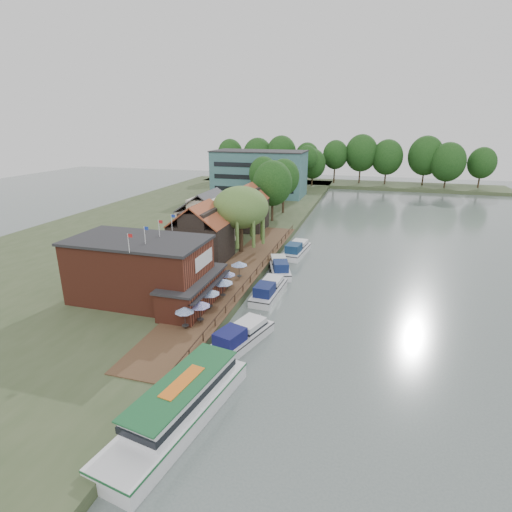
% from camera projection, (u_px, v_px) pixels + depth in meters
% --- Properties ---
extents(ground, '(260.00, 260.00, 0.00)m').
position_uv_depth(ground, '(278.00, 320.00, 43.55)').
color(ground, '#4F5B5A').
rests_on(ground, ground).
extents(land_bank, '(50.00, 140.00, 1.00)m').
position_uv_depth(land_bank, '(177.00, 224.00, 83.22)').
color(land_bank, '#384728').
rests_on(land_bank, ground).
extents(quay_deck, '(6.00, 50.00, 0.10)m').
position_uv_depth(quay_deck, '(238.00, 273.00, 54.44)').
color(quay_deck, '#47301E').
rests_on(quay_deck, land_bank).
extents(quay_rail, '(0.20, 49.00, 1.00)m').
position_uv_depth(quay_rail, '(258.00, 270.00, 54.03)').
color(quay_rail, black).
rests_on(quay_rail, land_bank).
extents(pub, '(20.00, 11.00, 7.30)m').
position_uv_depth(pub, '(156.00, 271.00, 44.88)').
color(pub, maroon).
rests_on(pub, land_bank).
extents(hotel_block, '(25.40, 12.40, 12.30)m').
position_uv_depth(hotel_block, '(259.00, 173.00, 110.83)').
color(hotel_block, '#38666B').
rests_on(hotel_block, land_bank).
extents(cottage_a, '(8.60, 7.60, 8.50)m').
position_uv_depth(cottage_a, '(201.00, 232.00, 58.61)').
color(cottage_a, black).
rests_on(cottage_a, land_bank).
extents(cottage_b, '(9.60, 8.60, 8.50)m').
position_uv_depth(cottage_b, '(209.00, 216.00, 68.51)').
color(cottage_b, beige).
rests_on(cottage_b, land_bank).
extents(cottage_c, '(7.60, 7.60, 8.50)m').
position_uv_depth(cottage_c, '(247.00, 207.00, 75.63)').
color(cottage_c, black).
rests_on(cottage_c, land_bank).
extents(willow, '(8.60, 8.60, 10.43)m').
position_uv_depth(willow, '(241.00, 220.00, 61.65)').
color(willow, '#476B2D').
rests_on(willow, land_bank).
extents(umbrella_0, '(1.95, 1.95, 2.38)m').
position_uv_depth(umbrella_0, '(185.00, 318.00, 39.18)').
color(umbrella_0, navy).
rests_on(umbrella_0, quay_deck).
extents(umbrella_1, '(2.16, 2.16, 2.38)m').
position_uv_depth(umbrella_1, '(200.00, 312.00, 40.44)').
color(umbrella_1, navy).
rests_on(umbrella_1, quay_deck).
extents(umbrella_2, '(2.37, 2.37, 2.38)m').
position_uv_depth(umbrella_2, '(209.00, 299.00, 43.32)').
color(umbrella_2, navy).
rests_on(umbrella_2, quay_deck).
extents(umbrella_3, '(2.43, 2.43, 2.38)m').
position_uv_depth(umbrella_3, '(223.00, 288.00, 46.19)').
color(umbrella_3, '#1A4790').
rests_on(umbrella_3, quay_deck).
extents(umbrella_4, '(2.07, 2.07, 2.38)m').
position_uv_depth(umbrella_4, '(227.00, 280.00, 48.66)').
color(umbrella_4, navy).
rests_on(umbrella_4, quay_deck).
extents(umbrella_5, '(2.19, 2.19, 2.38)m').
position_uv_depth(umbrella_5, '(239.00, 270.00, 51.95)').
color(umbrella_5, '#1B4395').
rests_on(umbrella_5, quay_deck).
extents(cruiser_0, '(5.70, 9.93, 2.27)m').
position_uv_depth(cruiser_0, '(241.00, 334.00, 38.54)').
color(cruiser_0, silver).
rests_on(cruiser_0, ground).
extents(cruiser_1, '(3.50, 9.49, 2.24)m').
position_uv_depth(cruiser_1, '(269.00, 288.00, 49.22)').
color(cruiser_1, silver).
rests_on(cruiser_1, ground).
extents(cruiser_2, '(5.73, 9.68, 2.20)m').
position_uv_depth(cruiser_2, '(280.00, 265.00, 57.22)').
color(cruiser_2, silver).
rests_on(cruiser_2, ground).
extents(cruiser_3, '(4.03, 9.86, 2.32)m').
position_uv_depth(cruiser_3, '(297.00, 248.00, 64.81)').
color(cruiser_3, white).
rests_on(cruiser_3, ground).
extents(tour_boat, '(6.22, 14.56, 3.08)m').
position_uv_depth(tour_boat, '(178.00, 405.00, 28.24)').
color(tour_boat, silver).
rests_on(tour_boat, ground).
extents(swan, '(0.44, 0.44, 0.44)m').
position_uv_depth(swan, '(203.00, 389.00, 31.93)').
color(swan, white).
rests_on(swan, ground).
extents(bank_tree_0, '(8.00, 8.00, 12.39)m').
position_uv_depth(bank_tree_0, '(272.00, 191.00, 81.58)').
color(bank_tree_0, '#143811').
rests_on(bank_tree_0, land_bank).
extents(bank_tree_1, '(7.01, 7.01, 12.06)m').
position_uv_depth(bank_tree_1, '(283.00, 186.00, 89.00)').
color(bank_tree_1, '#143811').
rests_on(bank_tree_1, land_bank).
extents(bank_tree_2, '(7.32, 7.32, 11.58)m').
position_uv_depth(bank_tree_2, '(263.00, 180.00, 100.59)').
color(bank_tree_2, '#143811').
rests_on(bank_tree_2, land_bank).
extents(bank_tree_3, '(7.96, 7.96, 11.14)m').
position_uv_depth(bank_tree_3, '(280.00, 172.00, 118.84)').
color(bank_tree_3, '#143811').
rests_on(bank_tree_3, land_bank).
extents(bank_tree_4, '(6.14, 6.14, 13.08)m').
position_uv_depth(bank_tree_4, '(307.00, 167.00, 121.23)').
color(bank_tree_4, '#143811').
rests_on(bank_tree_4, land_bank).
extents(bank_tree_5, '(8.23, 8.23, 11.65)m').
position_uv_depth(bank_tree_5, '(313.00, 167.00, 128.34)').
color(bank_tree_5, '#143811').
rests_on(bank_tree_5, land_bank).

